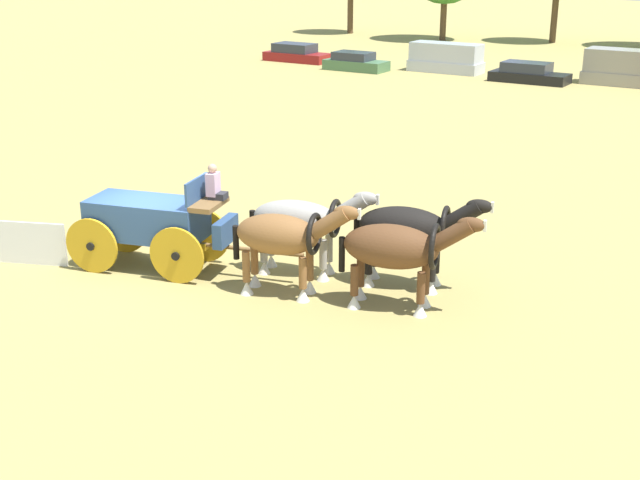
% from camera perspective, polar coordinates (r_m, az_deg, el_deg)
% --- Properties ---
extents(ground_plane, '(220.00, 220.00, 0.00)m').
position_cam_1_polar(ground_plane, '(21.39, -11.37, -1.76)').
color(ground_plane, '#9E8C4C').
extents(show_wagon, '(5.87, 2.34, 2.68)m').
position_cam_1_polar(show_wagon, '(20.93, -11.20, 1.24)').
color(show_wagon, '#2D4C7A').
rests_on(show_wagon, ground).
extents(draft_horse_rear_near, '(3.14, 1.34, 2.20)m').
position_cam_1_polar(draft_horse_rear_near, '(20.06, -1.22, 1.26)').
color(draft_horse_rear_near, '#9E998E').
rests_on(draft_horse_rear_near, ground).
extents(draft_horse_rear_off, '(2.95, 1.33, 2.24)m').
position_cam_1_polar(draft_horse_rear_off, '(18.89, -2.48, 0.17)').
color(draft_horse_rear_off, brown).
rests_on(draft_horse_rear_off, ground).
extents(draft_horse_lead_near, '(3.12, 1.41, 2.25)m').
position_cam_1_polar(draft_horse_lead_near, '(19.43, 6.04, 0.67)').
color(draft_horse_lead_near, black).
rests_on(draft_horse_lead_near, ground).
extents(draft_horse_lead_off, '(3.10, 1.41, 2.24)m').
position_cam_1_polar(draft_horse_lead_off, '(18.23, 5.23, -0.62)').
color(draft_horse_lead_off, brown).
rests_on(draft_horse_lead_off, ground).
extents(parked_vehicle_a, '(4.59, 1.98, 1.19)m').
position_cam_1_polar(parked_vehicle_a, '(57.92, -1.60, 12.46)').
color(parked_vehicle_a, maroon).
rests_on(parked_vehicle_a, ground).
extents(parked_vehicle_b, '(4.03, 1.87, 1.13)m').
position_cam_1_polar(parked_vehicle_b, '(53.82, 2.39, 11.88)').
color(parked_vehicle_b, '#477047').
rests_on(parked_vehicle_b, ground).
extents(parked_vehicle_c, '(4.58, 1.91, 1.76)m').
position_cam_1_polar(parked_vehicle_c, '(53.58, 8.49, 12.05)').
color(parked_vehicle_c, silver).
rests_on(parked_vehicle_c, ground).
extents(parked_vehicle_d, '(4.47, 1.96, 1.13)m').
position_cam_1_polar(parked_vehicle_d, '(50.53, 13.89, 10.84)').
color(parked_vehicle_d, black).
rests_on(parked_vehicle_d, ground).
extents(parked_vehicle_e, '(5.07, 2.10, 1.96)m').
position_cam_1_polar(parked_vehicle_e, '(50.92, 20.19, 10.82)').
color(parked_vehicle_e, gray).
rests_on(parked_vehicle_e, ground).
extents(sponsor_banner, '(3.03, 1.14, 1.10)m').
position_cam_1_polar(sponsor_banner, '(22.45, -20.45, -0.11)').
color(sponsor_banner, silver).
rests_on(sponsor_banner, ground).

